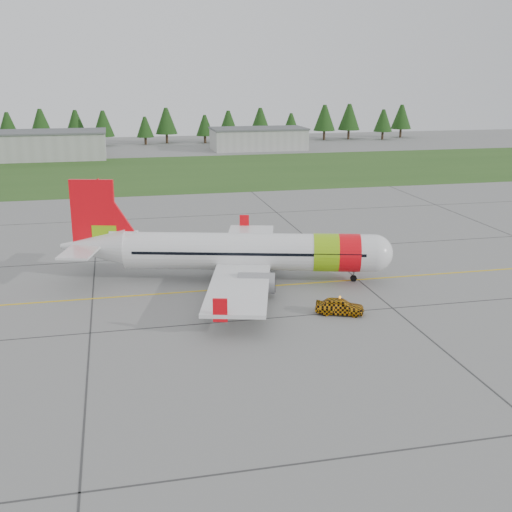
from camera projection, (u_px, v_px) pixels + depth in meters
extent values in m
plane|color=gray|center=(279.00, 318.00, 52.43)|extent=(320.00, 320.00, 0.00)
cylinder|color=white|center=(249.00, 252.00, 61.26)|extent=(23.82, 9.61, 3.56)
sphere|color=white|center=(374.00, 253.00, 60.75)|extent=(3.56, 3.56, 3.56)
cone|color=white|center=(94.00, 247.00, 61.81)|extent=(7.09, 5.10, 3.56)
cube|color=black|center=(377.00, 250.00, 60.65)|extent=(2.03, 2.67, 0.51)
cylinder|color=#8BC80F|center=(326.00, 253.00, 60.95)|extent=(3.24, 4.13, 3.64)
cylinder|color=#F30812|center=(349.00, 253.00, 60.85)|extent=(2.89, 4.03, 3.64)
cube|color=white|center=(244.00, 262.00, 61.55)|extent=(12.45, 29.49, 0.33)
cube|color=#F30812|center=(244.00, 223.00, 75.38)|extent=(1.10, 0.44, 1.82)
cube|color=#F30812|center=(220.00, 310.00, 47.52)|extent=(1.10, 0.44, 1.82)
cylinder|color=gray|center=(261.00, 253.00, 66.45)|extent=(3.67, 2.70, 1.92)
cylinder|color=gray|center=(256.00, 283.00, 56.81)|extent=(3.67, 2.70, 1.92)
cube|color=#F30812|center=(93.00, 216.00, 60.96)|extent=(4.14, 1.41, 6.93)
cube|color=#8BC80F|center=(105.00, 236.00, 61.47)|extent=(2.39, 0.99, 2.19)
cube|color=white|center=(89.00, 244.00, 61.77)|extent=(5.55, 10.89, 0.20)
cylinder|color=slate|center=(354.00, 275.00, 61.43)|extent=(0.16, 0.16, 1.28)
cylinder|color=black|center=(353.00, 278.00, 61.52)|extent=(0.67, 0.41, 0.62)
cylinder|color=slate|center=(237.00, 263.00, 64.31)|extent=(0.20, 0.20, 1.73)
cylinder|color=black|center=(233.00, 267.00, 64.43)|extent=(1.02, 0.64, 0.95)
cylinder|color=slate|center=(233.00, 279.00, 59.40)|extent=(0.20, 0.20, 1.73)
cylinder|color=black|center=(229.00, 283.00, 59.52)|extent=(1.02, 0.64, 0.95)
imported|color=#FEAA0E|center=(340.00, 291.00, 52.69)|extent=(1.86, 2.00, 4.02)
cube|color=#30561E|center=(177.00, 172.00, 129.38)|extent=(320.00, 50.00, 0.03)
cube|color=gold|center=(257.00, 287.00, 59.93)|extent=(120.00, 0.25, 0.02)
cube|color=#A8A8A3|center=(35.00, 146.00, 148.57)|extent=(32.00, 14.00, 6.00)
cube|color=#A8A8A3|center=(258.00, 139.00, 167.69)|extent=(24.00, 12.00, 5.20)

